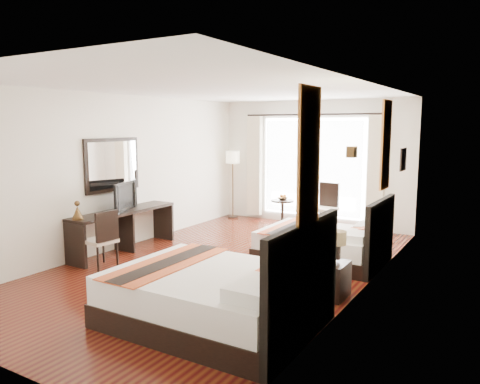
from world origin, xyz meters
The scene contains 28 objects.
floor centered at (0.00, 0.00, -0.01)m, with size 4.50×7.50×0.01m, color #370A0A.
ceiling centered at (0.00, 0.00, 2.79)m, with size 4.50×7.50×0.02m, color white.
wall_headboard centered at (2.25, 0.00, 1.40)m, with size 0.01×7.50×2.80m, color silver.
wall_desk centered at (-2.25, 0.00, 1.40)m, with size 0.01×7.50×2.80m, color silver.
wall_window centered at (0.00, 3.75, 1.40)m, with size 4.50×0.01×2.80m, color silver.
window_glass centered at (0.00, 3.73, 1.30)m, with size 2.40×0.02×2.20m, color white.
sheer_curtain centered at (0.00, 3.67, 1.30)m, with size 2.30×0.02×2.10m, color white.
drape_left centered at (-1.45, 3.63, 1.28)m, with size 0.35×0.14×2.35m, color #B5A98C.
drape_right centered at (1.45, 3.63, 1.28)m, with size 0.35×0.14×2.35m, color #B5A98C.
art_panel_near centered at (2.23, -1.90, 1.95)m, with size 0.03×0.50×1.35m, color #903714.
art_panel_far centered at (2.23, 1.11, 1.95)m, with size 0.03×0.50×1.35m, color #903714.
wall_sconce centered at (2.19, -0.43, 1.92)m, with size 0.10×0.14×0.14m, color #473219.
mirror_frame centered at (-2.22, -0.18, 1.55)m, with size 0.04×1.25×0.95m, color black.
mirror_glass centered at (-2.19, -0.18, 1.55)m, with size 0.01×1.12×0.82m, color white.
bed_near centered at (1.16, -1.90, 0.33)m, with size 2.30×1.79×1.30m.
bed_far centered at (1.32, 1.11, 0.29)m, with size 1.97×1.54×1.11m.
nightstand centered at (1.97, -0.43, 0.23)m, with size 0.39×0.49×0.47m, color black.
table_lamp centered at (2.01, -0.35, 0.76)m, with size 0.24×0.24×0.38m.
vase centered at (1.98, -0.62, 0.56)m, with size 0.12×0.12×0.12m, color black.
console_desk centered at (-1.99, -0.18, 0.38)m, with size 0.50×2.20×0.76m, color black.
television centered at (-1.97, -0.25, 1.01)m, with size 0.89×0.12×0.51m, color black.
bronze_figurine centered at (-1.99, -1.18, 0.89)m, with size 0.18×0.18×0.27m, color #473219, non-canonical shape.
desk_chair centered at (-1.61, -1.07, 0.28)m, with size 0.48×0.48×0.93m.
floor_lamp centered at (-1.94, 3.43, 1.38)m, with size 0.33×0.33×1.63m.
side_table centered at (-0.51, 3.24, 0.29)m, with size 0.51×0.51×0.59m, color black.
fruit_bowl centered at (-0.52, 3.28, 0.61)m, with size 0.22×0.22×0.05m, color #48271A.
window_chair centered at (0.49, 3.24, 0.31)m, with size 0.52×0.52×1.02m.
jute_rug centered at (0.05, 2.81, 0.01)m, with size 1.11×0.76×0.01m, color tan.
Camera 1 is at (3.98, -6.13, 2.25)m, focal length 35.00 mm.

